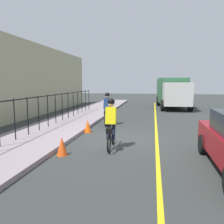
{
  "coord_description": "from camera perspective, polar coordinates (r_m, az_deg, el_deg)",
  "views": [
    {
      "loc": [
        -9.17,
        -1.42,
        2.36
      ],
      "look_at": [
        1.18,
        0.46,
        1.0
      ],
      "focal_mm": 36.6,
      "sensor_mm": 36.0,
      "label": 1
    }
  ],
  "objects": [
    {
      "name": "traffic_cone_far",
      "position": [
        10.96,
        -6.09,
        -3.54
      ],
      "size": [
        0.36,
        0.36,
        0.59
      ],
      "primitive_type": "cone",
      "color": "#FA540F",
      "rests_on": "ground"
    },
    {
      "name": "lane_line_centre",
      "position": [
        9.47,
        11.12,
        -7.19
      ],
      "size": [
        36.0,
        0.12,
        0.01
      ],
      "primitive_type": "cube",
      "color": "yellow",
      "rests_on": "ground"
    },
    {
      "name": "ground_plane",
      "position": [
        9.57,
        1.43,
        -6.91
      ],
      "size": [
        80.0,
        80.0,
        0.0
      ],
      "primitive_type": "plane",
      "color": "#303533"
    },
    {
      "name": "box_truck_background",
      "position": [
        22.05,
        14.88,
        5.01
      ],
      "size": [
        6.84,
        2.87,
        2.78
      ],
      "rotation": [
        0.0,
        0.0,
        3.2
      ],
      "color": "#2B5D3B",
      "rests_on": "ground"
    },
    {
      "name": "iron_fence",
      "position": [
        11.49,
        -16.82,
        1.34
      ],
      "size": [
        15.9,
        0.04,
        1.6
      ],
      "color": "black",
      "rests_on": "sidewalk"
    },
    {
      "name": "cyclist_follow",
      "position": [
        8.07,
        -0.25,
        -2.98
      ],
      "size": [
        1.71,
        0.37,
        1.83
      ],
      "rotation": [
        0.0,
        0.0,
        0.04
      ],
      "color": "black",
      "rests_on": "ground"
    },
    {
      "name": "sidewalk",
      "position": [
        10.61,
        -17.12,
        -5.4
      ],
      "size": [
        40.0,
        3.2,
        0.15
      ],
      "primitive_type": "cube",
      "color": "gray",
      "rests_on": "ground"
    },
    {
      "name": "cyclist_lead",
      "position": [
        12.59,
        -1.21,
        0.75
      ],
      "size": [
        1.71,
        0.37,
        1.83
      ],
      "rotation": [
        0.0,
        0.0,
        0.04
      ],
      "color": "black",
      "rests_on": "ground"
    },
    {
      "name": "traffic_cone_near",
      "position": [
        7.67,
        -12.38,
        -8.33
      ],
      "size": [
        0.36,
        0.36,
        0.61
      ],
      "primitive_type": "cone",
      "color": "#EE4F16",
      "rests_on": "ground"
    }
  ]
}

